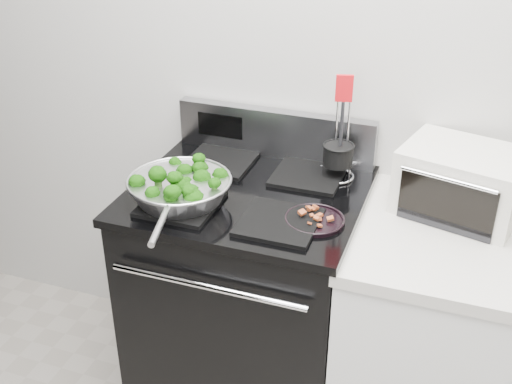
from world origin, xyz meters
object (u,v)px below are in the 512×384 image
at_px(gas_range, 248,297).
at_px(toaster_oven, 462,182).
at_px(skillet, 180,188).
at_px(bacon_plate, 315,217).
at_px(utensil_holder, 338,160).

relative_size(gas_range, toaster_oven, 2.58).
bearing_deg(gas_range, skillet, -139.50).
relative_size(skillet, bacon_plate, 2.84).
bearing_deg(gas_range, toaster_oven, 12.54).
bearing_deg(utensil_holder, bacon_plate, -103.24).
distance_m(gas_range, skillet, 0.57).
relative_size(skillet, toaster_oven, 1.24).
bearing_deg(toaster_oven, utensil_holder, -171.54).
xyz_separation_m(gas_range, utensil_holder, (0.27, 0.19, 0.53)).
relative_size(skillet, utensil_holder, 1.41).
distance_m(utensil_holder, toaster_oven, 0.42).
bearing_deg(skillet, toaster_oven, 5.73).
xyz_separation_m(gas_range, bacon_plate, (0.27, -0.12, 0.48)).
distance_m(bacon_plate, toaster_oven, 0.50).
distance_m(skillet, toaster_oven, 0.92).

